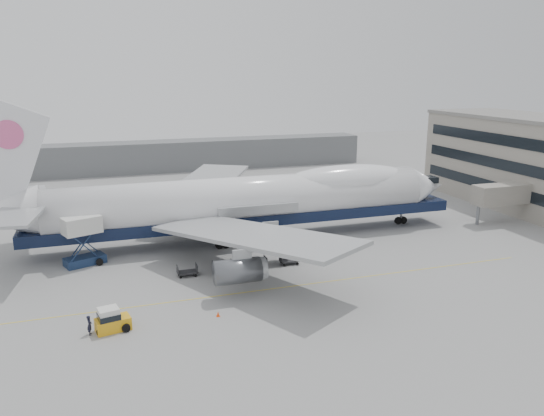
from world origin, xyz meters
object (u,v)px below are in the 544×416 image
object	(u,v)px
baggage_tug	(111,321)
ground_worker	(90,325)
airliner	(249,200)
catering_truck	(83,237)

from	to	relation	value
baggage_tug	ground_worker	bearing A→B (deg)	173.78
ground_worker	airliner	bearing A→B (deg)	-44.63
airliner	catering_truck	distance (m)	22.27
airliner	baggage_tug	xyz separation A→B (m)	(-19.36, -22.51, -4.64)
catering_truck	baggage_tug	world-z (taller)	catering_truck
baggage_tug	ground_worker	xyz separation A→B (m)	(-1.87, -0.17, -0.07)
airliner	ground_worker	distance (m)	31.42
catering_truck	baggage_tug	bearing A→B (deg)	-103.35
catering_truck	baggage_tug	size ratio (longest dim) A/B	1.83
catering_truck	ground_worker	world-z (taller)	catering_truck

